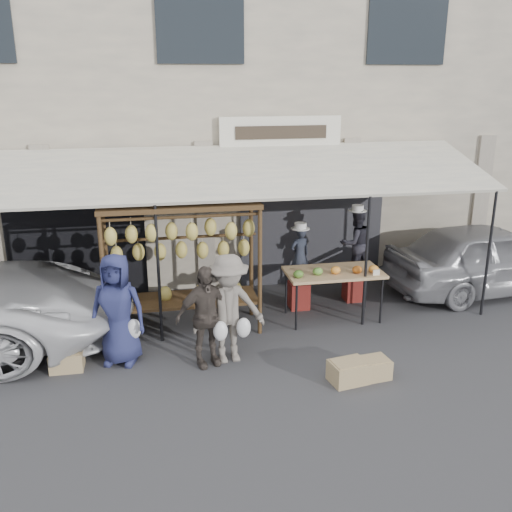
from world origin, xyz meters
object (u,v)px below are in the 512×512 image
(banana_rack, at_px, (181,243))
(customer_right, at_px, (228,309))
(produce_table, at_px, (334,273))
(crate_far, at_px, (67,360))
(customer_left, at_px, (118,309))
(customer_mid, at_px, (205,316))
(crate_near_a, at_px, (348,372))
(crate_near_b, at_px, (372,368))
(vendor_right, at_px, (356,243))
(vendor_left, at_px, (300,255))
(sedan, at_px, (488,258))

(banana_rack, height_order, customer_right, banana_rack)
(produce_table, bearing_deg, crate_far, -167.09)
(customer_left, xyz_separation_m, customer_mid, (1.27, -0.32, -0.08))
(crate_near_a, xyz_separation_m, crate_near_b, (0.38, 0.06, -0.01))
(crate_near_a, bearing_deg, vendor_right, 68.80)
(vendor_left, distance_m, sedan, 3.97)
(sedan, bearing_deg, crate_near_b, 123.24)
(produce_table, relative_size, customer_mid, 1.08)
(vendor_left, distance_m, crate_far, 4.42)
(customer_mid, relative_size, customer_right, 0.92)
(produce_table, bearing_deg, vendor_right, 49.78)
(sedan, bearing_deg, vendor_right, 83.60)
(crate_far, relative_size, sedan, 0.12)
(vendor_left, bearing_deg, sedan, 164.90)
(produce_table, height_order, vendor_right, vendor_right)
(customer_right, relative_size, sedan, 0.41)
(customer_left, height_order, crate_near_a, customer_left)
(crate_near_a, bearing_deg, vendor_left, 89.91)
(vendor_left, bearing_deg, produce_table, 110.18)
(banana_rack, bearing_deg, vendor_left, 15.46)
(customer_right, distance_m, crate_far, 2.53)
(customer_left, relative_size, crate_near_b, 3.62)
(vendor_left, relative_size, crate_near_a, 2.08)
(banana_rack, bearing_deg, customer_left, -137.63)
(sedan, bearing_deg, produce_table, 96.78)
(produce_table, relative_size, sedan, 0.41)
(banana_rack, relative_size, produce_table, 1.53)
(vendor_left, xyz_separation_m, customer_mid, (-1.95, -1.87, -0.26))
(customer_mid, distance_m, crate_far, 2.17)
(produce_table, height_order, crate_far, produce_table)
(banana_rack, bearing_deg, customer_mid, -79.30)
(produce_table, bearing_deg, sedan, 12.30)
(customer_left, bearing_deg, produce_table, 30.25)
(banana_rack, height_order, vendor_left, banana_rack)
(customer_left, bearing_deg, sedan, 29.32)
(customer_mid, bearing_deg, sedan, 2.31)
(crate_near_a, bearing_deg, crate_far, 164.08)
(vendor_right, xyz_separation_m, sedan, (2.81, -0.04, -0.44))
(customer_mid, distance_m, crate_near_b, 2.56)
(produce_table, distance_m, crate_near_a, 2.33)
(customer_mid, relative_size, crate_near_a, 3.03)
(customer_mid, distance_m, crate_near_a, 2.24)
(vendor_right, relative_size, crate_far, 2.76)
(customer_left, xyz_separation_m, crate_far, (-0.79, -0.09, -0.72))
(crate_far, bearing_deg, produce_table, 12.91)
(vendor_left, bearing_deg, vendor_right, 172.18)
(vendor_right, height_order, crate_near_a, vendor_right)
(banana_rack, xyz_separation_m, customer_left, (-1.04, -0.94, -0.70))
(vendor_left, distance_m, crate_near_a, 2.92)
(vendor_right, bearing_deg, sedan, 168.41)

